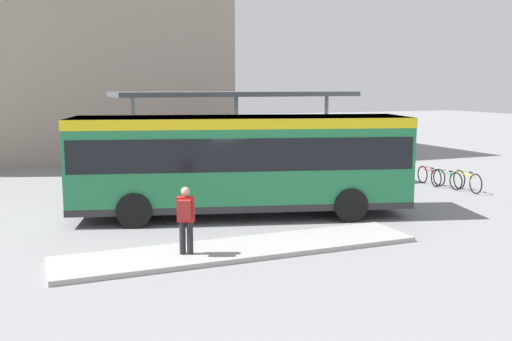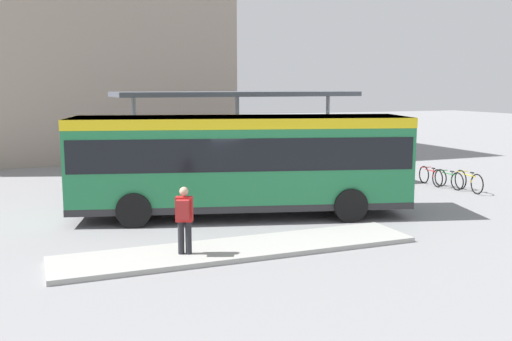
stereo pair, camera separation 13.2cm
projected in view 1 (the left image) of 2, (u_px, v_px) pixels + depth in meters
ground_plane at (241, 215)px, 17.67m from camera, size 120.00×120.00×0.00m
curb_island at (241, 249)px, 13.79m from camera, size 8.89×1.80×0.12m
city_bus at (241, 158)px, 17.41m from camera, size 10.43×5.20×3.05m
pedestrian_waiting at (186, 216)px, 13.00m from camera, size 0.47×0.50×1.57m
bicycle_yellow at (467, 181)px, 21.63m from camera, size 0.48×1.80×0.78m
bicycle_green at (447, 179)px, 22.34m from camera, size 0.48×1.65×0.71m
bicycle_red at (429, 176)px, 23.05m from camera, size 0.48×1.70×0.73m
station_shelter at (236, 96)px, 22.40m from camera, size 9.56×2.91×3.75m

